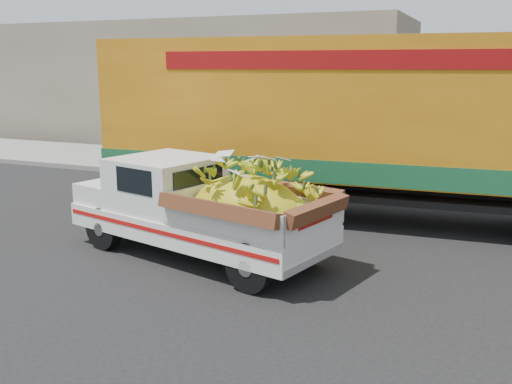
% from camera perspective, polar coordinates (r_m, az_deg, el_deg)
% --- Properties ---
extents(ground, '(100.00, 100.00, 0.00)m').
position_cam_1_polar(ground, '(9.48, -5.14, -7.53)').
color(ground, black).
rests_on(ground, ground).
extents(curb, '(60.00, 0.25, 0.15)m').
position_cam_1_polar(curb, '(15.31, 6.32, 0.52)').
color(curb, gray).
rests_on(curb, ground).
extents(sidewalk, '(60.00, 4.00, 0.14)m').
position_cam_1_polar(sidewalk, '(17.30, 8.31, 1.84)').
color(sidewalk, gray).
rests_on(sidewalk, ground).
extents(building_left, '(18.00, 6.00, 5.00)m').
position_cam_1_polar(building_left, '(25.50, -5.94, 10.81)').
color(building_left, gray).
rests_on(building_left, ground).
extents(pickup_truck, '(5.03, 2.86, 1.67)m').
position_cam_1_polar(pickup_truck, '(9.57, -4.27, -1.72)').
color(pickup_truck, black).
rests_on(pickup_truck, ground).
extents(semi_trailer, '(12.04, 3.22, 3.80)m').
position_cam_1_polar(semi_trailer, '(12.19, 12.16, 6.97)').
color(semi_trailer, black).
rests_on(semi_trailer, ground).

